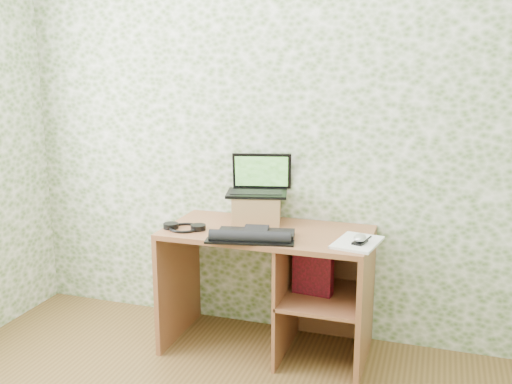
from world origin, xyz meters
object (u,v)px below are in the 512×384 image
(keyboard, at_px, (253,235))
(notepad, at_px, (357,242))
(riser, at_px, (257,208))
(desk, at_px, (281,273))
(laptop, at_px, (259,184))

(keyboard, relative_size, notepad, 1.60)
(riser, relative_size, keyboard, 0.58)
(desk, distance_m, laptop, 0.55)
(laptop, height_order, notepad, laptop)
(desk, height_order, laptop, laptop)
(laptop, relative_size, notepad, 1.33)
(desk, height_order, keyboard, keyboard)
(riser, bearing_deg, keyboard, -75.17)
(desk, height_order, riser, riser)
(laptop, bearing_deg, desk, -53.15)
(keyboard, bearing_deg, notepad, -0.90)
(keyboard, xyz_separation_m, notepad, (0.56, 0.10, -0.02))
(notepad, bearing_deg, riser, 169.49)
(laptop, xyz_separation_m, keyboard, (0.09, -0.38, -0.20))
(riser, height_order, notepad, riser)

